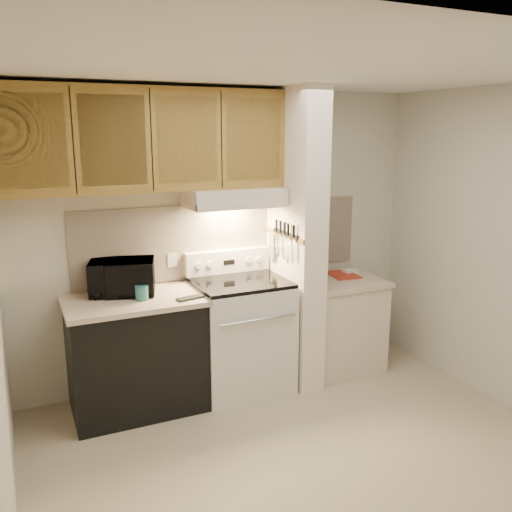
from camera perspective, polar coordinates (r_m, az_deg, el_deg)
floor at (r=3.91m, az=5.45°, el=-20.39°), size 3.60×3.60×0.00m
ceiling at (r=3.29m, az=6.44°, el=19.04°), size 3.60×3.60×0.00m
wall_back at (r=4.71m, az=-3.33°, el=1.97°), size 3.60×2.50×0.02m
backsplash at (r=4.70m, az=-3.27°, el=1.77°), size 2.60×0.02×0.63m
range_body at (r=4.62m, az=-1.63°, el=-8.44°), size 0.76×0.65×0.92m
oven_window at (r=4.34m, az=0.02°, el=-9.34°), size 0.50×0.01×0.30m
oven_handle at (r=4.23m, az=0.23°, el=-6.76°), size 0.65×0.02×0.02m
cooktop at (r=4.47m, az=-1.67°, el=-2.76°), size 0.74×0.64×0.03m
range_backguard at (r=4.70m, az=-3.03°, el=-0.55°), size 0.76×0.08×0.20m
range_display at (r=4.66m, az=-2.84°, el=-0.66°), size 0.10×0.01×0.04m
range_knob_left_outer at (r=4.56m, az=-6.10°, el=-1.01°), size 0.05×0.02×0.05m
range_knob_left_inner at (r=4.60m, az=-4.91°, el=-0.88°), size 0.05×0.02×0.05m
range_knob_right_inner at (r=4.72m, az=-0.80°, el=-0.45°), size 0.05×0.02×0.05m
range_knob_right_outer at (r=4.76m, az=0.30°, el=-0.34°), size 0.05×0.02×0.05m
dishwasher_front at (r=4.40m, az=-12.47°, el=-10.24°), size 1.00×0.63×0.87m
left_countertop at (r=4.25m, az=-12.77°, el=-4.59°), size 1.04×0.67×0.04m
spoon_rest at (r=4.15m, az=-6.78°, el=-4.37°), size 0.24×0.12×0.02m
teal_jar at (r=4.17m, az=-11.94°, el=-3.81°), size 0.13×0.13×0.11m
outlet at (r=4.57m, az=-8.81°, el=-0.42°), size 0.08×0.01×0.12m
microwave at (r=4.33m, az=-13.90°, el=-2.18°), size 0.56×0.45×0.27m
partition_pillar at (r=4.61m, az=4.18°, el=1.72°), size 0.22×0.70×2.50m
pillar_trim at (r=4.55m, az=2.91°, el=2.22°), size 0.01×0.70×0.04m
knife_strip at (r=4.50m, az=3.13°, el=2.35°), size 0.02×0.42×0.04m
knife_blade_a at (r=4.36m, az=4.04°, el=0.66°), size 0.01×0.03×0.16m
knife_handle_a at (r=4.34m, az=4.00°, el=2.62°), size 0.02×0.02×0.10m
knife_blade_b at (r=4.44m, az=3.47°, el=0.77°), size 0.01×0.04×0.18m
knife_handle_b at (r=4.42m, az=3.40°, el=2.83°), size 0.02×0.02×0.10m
knife_blade_c at (r=4.51m, az=3.04°, el=0.82°), size 0.01×0.04×0.20m
knife_handle_c at (r=4.47m, az=3.05°, el=2.96°), size 0.02×0.02×0.10m
knife_blade_d at (r=4.58m, az=2.53°, el=1.28°), size 0.01×0.04×0.16m
knife_handle_d at (r=4.54m, az=2.62°, el=3.11°), size 0.02×0.02×0.10m
knife_blade_e at (r=4.64m, az=2.13°, el=1.32°), size 0.01×0.04×0.18m
knife_handle_e at (r=4.61m, az=2.16°, el=3.26°), size 0.02×0.02×0.10m
oven_mitt at (r=4.71m, az=1.77°, el=1.03°), size 0.03×0.09×0.21m
right_cab_base at (r=5.07m, az=8.63°, el=-7.28°), size 0.70×0.60×0.81m
right_countertop at (r=4.94m, az=8.80°, el=-2.65°), size 0.74×0.64×0.04m
red_folder at (r=5.07m, az=9.14°, el=-1.96°), size 0.27×0.35×0.01m
white_box at (r=5.16m, az=9.83°, el=-1.58°), size 0.14×0.11×0.04m
range_hood at (r=4.45m, az=-2.36°, el=6.22°), size 0.78×0.44×0.15m
hood_lip at (r=4.26m, az=-1.28°, el=5.32°), size 0.78×0.04×0.06m
upper_cabinets at (r=4.25m, az=-11.49°, el=11.88°), size 2.18×0.33×0.77m
cab_door_a at (r=3.98m, az=-22.68°, el=11.09°), size 0.46×0.01×0.63m
cab_gap_a at (r=4.00m, az=-18.71°, el=11.41°), size 0.01×0.01×0.73m
cab_door_b at (r=4.04m, az=-14.80°, el=11.67°), size 0.46×0.01×0.63m
cab_gap_b at (r=4.09m, az=-10.96°, el=11.87°), size 0.01×0.01×0.73m
cab_door_c at (r=4.17m, az=-7.25°, el=12.02°), size 0.46×0.01×0.63m
cab_gap_c at (r=4.26m, az=-3.66°, el=12.11°), size 0.01×0.01×0.73m
cab_door_d at (r=4.36m, az=-0.25°, el=12.16°), size 0.46×0.01×0.63m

